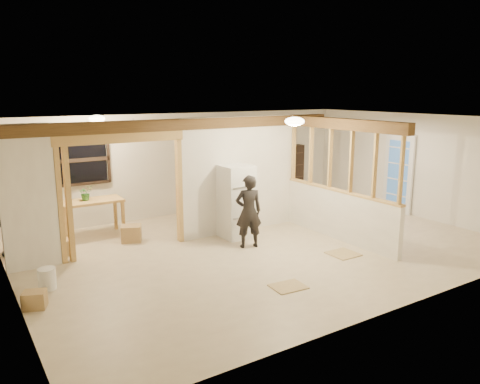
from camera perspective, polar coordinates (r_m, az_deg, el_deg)
floor at (r=9.37m, az=2.92°, el=-6.64°), size 9.00×6.50×0.01m
ceiling at (r=8.89m, az=3.10°, el=8.83°), size 9.00×6.50×0.01m
wall_back at (r=11.80m, az=-6.21°, el=3.49°), size 9.00×0.01×2.50m
wall_front at (r=6.75m, az=19.29°, el=-3.69°), size 9.00×0.01×2.50m
wall_left at (r=7.46m, az=-26.45°, el=-2.82°), size 0.01×6.50×2.50m
wall_right at (r=12.19m, az=20.52°, el=3.07°), size 0.01×6.50×2.50m
partition_left_stub at (r=8.67m, az=-24.42°, el=-0.68°), size 0.90×0.12×2.50m
partition_center at (r=10.14m, az=-0.01°, el=2.14°), size 2.80×0.12×2.50m
doorway_frame at (r=9.06m, az=-14.01°, el=-0.40°), size 2.46×0.14×2.20m
header_beam_back at (r=9.41m, az=-6.25°, el=8.23°), size 7.00×0.18×0.22m
header_beam_right at (r=9.63m, az=12.35°, el=8.11°), size 0.18×3.30×0.22m
pony_wall at (r=9.93m, az=11.86°, el=-2.77°), size 0.12×3.20×1.00m
stud_partition at (r=9.70m, az=12.16°, el=3.86°), size 0.14×3.20×1.32m
window_back at (r=10.80m, az=-18.52°, el=3.73°), size 1.12×0.10×1.10m
french_door at (r=12.41m, az=18.74°, el=2.17°), size 0.12×0.86×2.00m
ceiling_dome_main at (r=8.68m, az=6.67°, el=8.55°), size 0.36×0.36×0.16m
ceiling_dome_util at (r=9.90m, az=-17.05°, el=8.54°), size 0.32×0.32×0.14m
hanging_bulb at (r=9.40m, az=-12.82°, el=6.77°), size 0.07×0.07×0.07m
refrigerator at (r=9.76m, az=-0.45°, el=-1.17°), size 0.63×0.61×1.53m
woman at (r=9.12m, az=1.05°, el=-2.39°), size 0.61×0.49×1.44m
work_table at (r=10.34m, az=-17.55°, el=-3.08°), size 1.27×0.65×0.79m
potted_plant at (r=10.24m, az=-18.31°, el=-0.11°), size 0.33×0.31×0.31m
shop_vac at (r=9.80m, az=-25.68°, el=-4.88°), size 0.56×0.56×0.69m
bookshelf at (r=13.37m, az=6.18°, el=2.41°), size 0.77×0.26×1.54m
bucket at (r=7.95m, az=-22.46°, el=-9.76°), size 0.27×0.27×0.34m
box_util_a at (r=9.86m, az=-13.10°, el=-4.95°), size 0.49×0.47×0.34m
box_util_b at (r=9.46m, az=-20.75°, el=-6.32°), size 0.32×0.32×0.29m
box_front at (r=7.39m, az=-23.76°, el=-11.93°), size 0.38×0.35×0.25m
floor_panel_near at (r=9.12m, az=12.48°, el=-7.37°), size 0.52×0.52×0.02m
floor_panel_far at (r=7.54m, az=5.90°, el=-11.39°), size 0.56×0.46×0.02m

